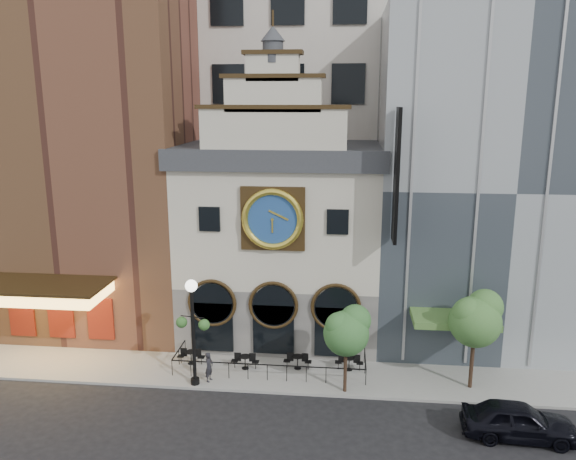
% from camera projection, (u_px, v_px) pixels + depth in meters
% --- Properties ---
extents(ground, '(120.00, 120.00, 0.00)m').
position_uv_depth(ground, '(264.00, 394.00, 29.34)').
color(ground, black).
rests_on(ground, ground).
extents(sidewalk, '(44.00, 5.00, 0.15)m').
position_uv_depth(sidewalk, '(271.00, 370.00, 31.75)').
color(sidewalk, gray).
rests_on(sidewalk, ground).
extents(clock_building, '(12.60, 8.78, 18.65)m').
position_uv_depth(clock_building, '(281.00, 235.00, 35.39)').
color(clock_building, '#605E5B').
rests_on(clock_building, ground).
extents(theater_building, '(14.00, 15.60, 25.00)m').
position_uv_depth(theater_building, '(91.00, 136.00, 37.41)').
color(theater_building, brown).
rests_on(theater_building, ground).
extents(retail_building, '(14.00, 14.40, 20.00)m').
position_uv_depth(retail_building, '(489.00, 179.00, 35.39)').
color(retail_building, gray).
rests_on(retail_building, ground).
extents(office_tower, '(20.00, 16.00, 40.00)m').
position_uv_depth(office_tower, '(298.00, 34.00, 44.14)').
color(office_tower, beige).
rests_on(office_tower, ground).
extents(cafe_railing, '(10.60, 2.60, 0.90)m').
position_uv_depth(cafe_railing, '(270.00, 362.00, 31.63)').
color(cafe_railing, black).
rests_on(cafe_railing, sidewalk).
extents(bistro_0, '(1.58, 0.68, 0.90)m').
position_uv_depth(bistro_0, '(191.00, 356.00, 32.25)').
color(bistro_0, black).
rests_on(bistro_0, sidewalk).
extents(bistro_1, '(1.58, 0.68, 0.90)m').
position_uv_depth(bistro_1, '(245.00, 361.00, 31.67)').
color(bistro_1, black).
rests_on(bistro_1, sidewalk).
extents(bistro_2, '(1.58, 0.68, 0.90)m').
position_uv_depth(bistro_2, '(298.00, 361.00, 31.67)').
color(bistro_2, black).
rests_on(bistro_2, sidewalk).
extents(bistro_3, '(1.58, 0.68, 0.90)m').
position_uv_depth(bistro_3, '(349.00, 362.00, 31.51)').
color(bistro_3, black).
rests_on(bistro_3, sidewalk).
extents(car_right, '(5.11, 2.29, 1.70)m').
position_uv_depth(car_right, '(518.00, 421.00, 25.38)').
color(car_right, black).
rests_on(car_right, ground).
extents(pedestrian, '(0.52, 0.67, 1.64)m').
position_uv_depth(pedestrian, '(209.00, 367.00, 30.21)').
color(pedestrian, black).
rests_on(pedestrian, sidewalk).
extents(lamppost, '(1.86, 0.80, 5.85)m').
position_uv_depth(lamppost, '(193.00, 321.00, 29.25)').
color(lamppost, black).
rests_on(lamppost, sidewalk).
extents(tree_left, '(2.43, 2.34, 4.68)m').
position_uv_depth(tree_left, '(347.00, 330.00, 28.57)').
color(tree_left, '#382619').
rests_on(tree_left, sidewalk).
extents(tree_right, '(2.77, 2.67, 5.34)m').
position_uv_depth(tree_right, '(476.00, 318.00, 28.88)').
color(tree_right, '#382619').
rests_on(tree_right, sidewalk).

